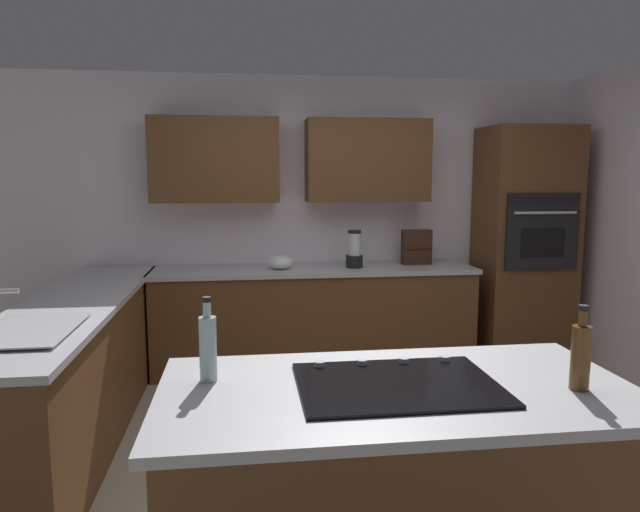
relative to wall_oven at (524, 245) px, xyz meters
name	(u,v)px	position (x,y,z in m)	size (l,w,h in m)	color
ground_plane	(365,455)	(1.85, 1.72, -1.07)	(14.00, 14.00, 0.00)	#9E937F
wall_back	(313,205)	(1.92, -0.33, 0.37)	(6.00, 0.44, 2.60)	silver
lower_cabinets_back	(314,320)	(1.95, 0.00, -0.64)	(2.80, 0.60, 0.86)	brown
countertop_back	(314,270)	(1.95, 0.00, -0.19)	(2.84, 0.64, 0.04)	#B2B2B7
lower_cabinets_side	(76,371)	(3.67, 1.17, -0.64)	(0.60, 2.90, 0.86)	brown
countertop_side	(72,304)	(3.67, 1.17, -0.19)	(0.64, 2.94, 0.04)	#B2B2B7
island_base	(395,500)	(1.99, 2.93, -0.64)	(1.74, 0.85, 0.86)	brown
island_top	(397,391)	(1.99, 2.93, -0.19)	(1.82, 0.93, 0.04)	#B2B2B7
wall_oven	(524,245)	(0.00, 0.00, 0.00)	(0.80, 0.66, 2.14)	brown
sink_unit	(26,329)	(3.68, 1.94, -0.15)	(0.46, 0.70, 0.23)	#515456
cooktop	(397,383)	(1.99, 2.92, -0.17)	(0.76, 0.56, 0.03)	black
blender	(354,252)	(1.60, 0.03, -0.03)	(0.15, 0.15, 0.33)	black
mixing_bowl	(281,262)	(2.25, 0.03, -0.11)	(0.22, 0.22, 0.12)	white
spice_rack	(416,247)	(1.00, -0.08, -0.01)	(0.27, 0.11, 0.32)	#381E14
oil_bottle	(208,346)	(2.71, 2.77, -0.03)	(0.07, 0.07, 0.34)	silver
second_bottle	(581,355)	(1.32, 3.05, -0.04)	(0.07, 0.07, 0.32)	brown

